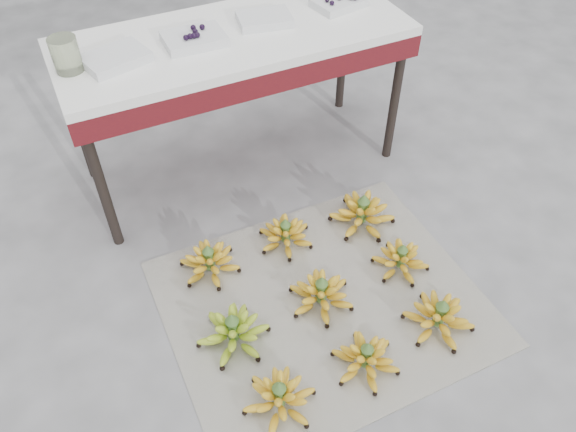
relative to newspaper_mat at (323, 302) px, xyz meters
name	(u,v)px	position (x,y,z in m)	size (l,w,h in m)	color
ground	(336,312)	(0.02, -0.06, 0.00)	(60.00, 60.00, 0.00)	#5F5F61
newspaper_mat	(323,302)	(0.00, 0.00, 0.00)	(1.25, 1.05, 0.01)	white
bunch_front_left	(279,398)	(-0.35, -0.33, 0.06)	(0.31, 0.31, 0.16)	yellow
bunch_front_center	(366,358)	(0.00, -0.32, 0.06)	(0.28, 0.28, 0.15)	yellow
bunch_front_right	(439,317)	(0.35, -0.30, 0.06)	(0.29, 0.29, 0.17)	yellow
bunch_mid_left	(233,332)	(-0.40, -0.01, 0.06)	(0.34, 0.34, 0.17)	#8AB226
bunch_mid_center	(321,294)	(-0.01, 0.00, 0.06)	(0.28, 0.28, 0.16)	yellow
bunch_mid_right	(401,260)	(0.39, 0.02, 0.05)	(0.26, 0.26, 0.15)	yellow
bunch_back_left	(210,262)	(-0.36, 0.36, 0.06)	(0.32, 0.32, 0.16)	yellow
bunch_back_center	(285,234)	(0.00, 0.37, 0.05)	(0.26, 0.26, 0.15)	yellow
bunch_back_right	(362,213)	(0.37, 0.32, 0.06)	(0.36, 0.36, 0.18)	yellow
vendor_table	(235,50)	(0.04, 0.96, 0.65)	(1.54, 0.61, 0.74)	black
tray_far_left	(115,58)	(-0.47, 0.93, 0.75)	(0.28, 0.23, 0.04)	silver
tray_left	(194,39)	(-0.14, 0.94, 0.76)	(0.25, 0.18, 0.06)	silver
tray_right	(264,19)	(0.20, 0.98, 0.75)	(0.26, 0.21, 0.04)	silver
tray_far_right	(339,2)	(0.57, 0.98, 0.75)	(0.25, 0.20, 0.06)	silver
glass_jar	(66,55)	(-0.65, 0.95, 0.80)	(0.11, 0.11, 0.14)	beige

